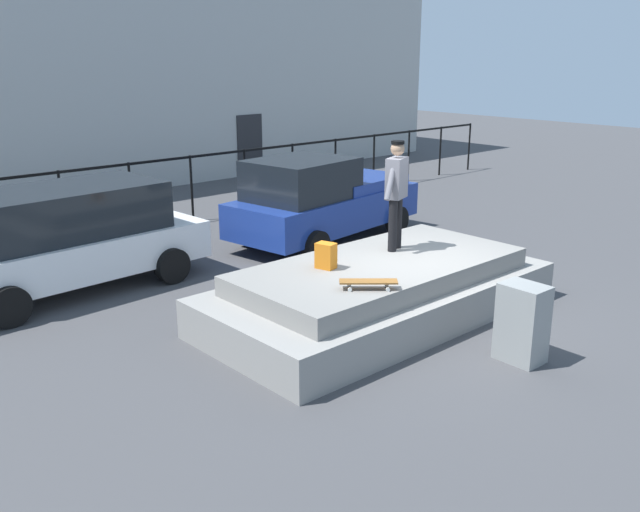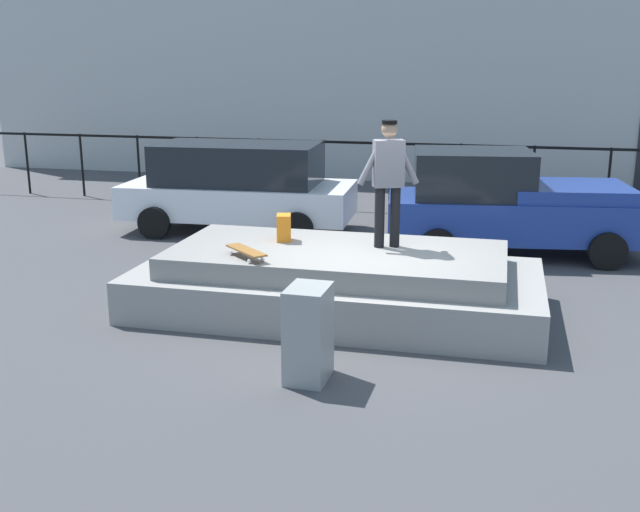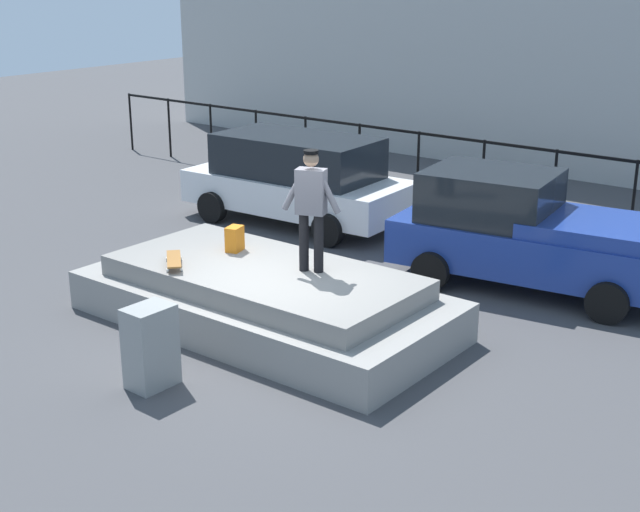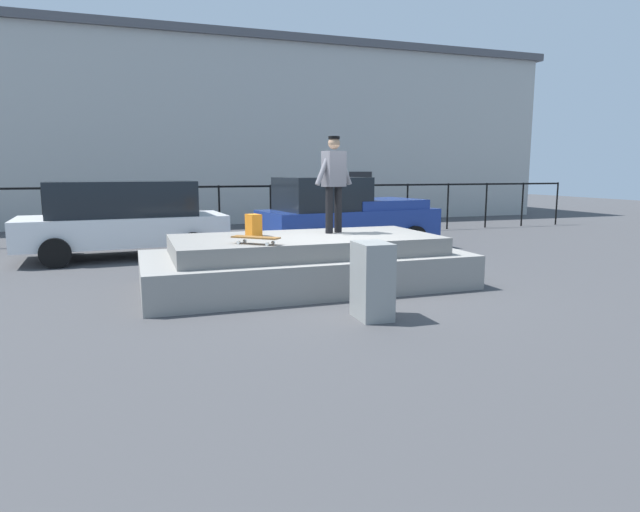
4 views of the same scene
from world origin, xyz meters
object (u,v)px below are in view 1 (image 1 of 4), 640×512
object	(u,v)px
car_blue_pickup_mid	(321,199)
utility_box	(522,323)
backpack	(326,256)
skateboarder	(396,188)
skateboard	(368,282)
car_white_hatchback_near	(65,236)

from	to	relation	value
car_blue_pickup_mid	utility_box	world-z (taller)	car_blue_pickup_mid
car_blue_pickup_mid	backpack	bearing A→B (deg)	-131.50
utility_box	skateboarder	bearing A→B (deg)	82.00
skateboarder	backpack	xyz separation A→B (m)	(-1.51, 0.01, -0.83)
skateboard	backpack	size ratio (longest dim) A/B	1.87
skateboard	backpack	xyz separation A→B (m)	(0.21, 1.08, 0.09)
backpack	car_blue_pickup_mid	distance (m)	4.78
skateboarder	car_blue_pickup_mid	world-z (taller)	skateboarder
skateboarder	utility_box	xyz separation A→B (m)	(-0.44, -2.69, -1.38)
backpack	skateboarder	bearing A→B (deg)	-105.51
skateboard	car_white_hatchback_near	size ratio (longest dim) A/B	0.15
skateboard	backpack	bearing A→B (deg)	79.21
skateboard	car_white_hatchback_near	bearing A→B (deg)	110.77
backpack	car_blue_pickup_mid	size ratio (longest dim) A/B	0.08
skateboarder	skateboard	distance (m)	2.22
car_white_hatchback_near	skateboarder	bearing A→B (deg)	-48.60
car_blue_pickup_mid	skateboarder	bearing A→B (deg)	-114.71
backpack	car_white_hatchback_near	bearing A→B (deg)	12.61
skateboard	car_blue_pickup_mid	distance (m)	5.74
car_white_hatchback_near	utility_box	xyz separation A→B (m)	(3.28, -6.91, -0.41)
car_white_hatchback_near	backpack	bearing A→B (deg)	-62.30
car_white_hatchback_near	car_blue_pickup_mid	distance (m)	5.41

